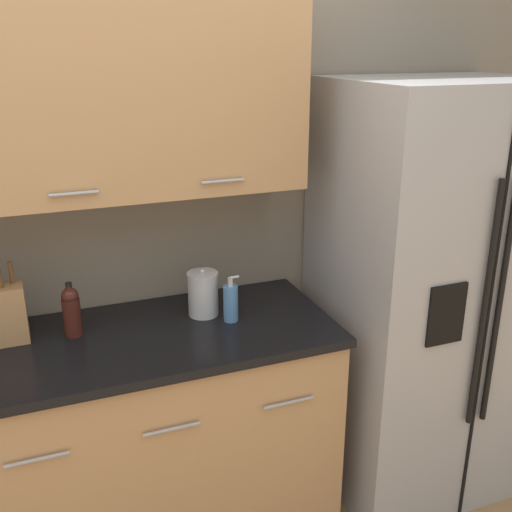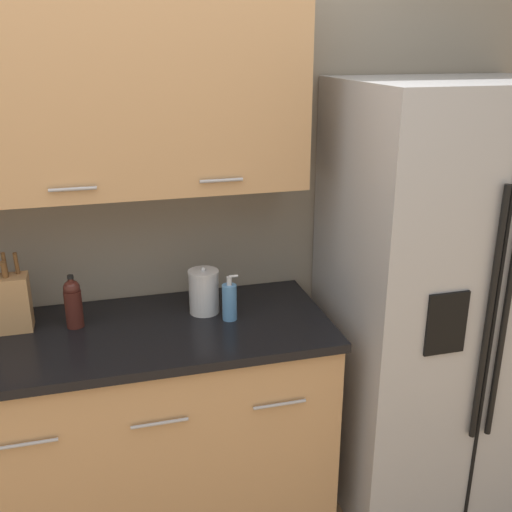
# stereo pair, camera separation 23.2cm
# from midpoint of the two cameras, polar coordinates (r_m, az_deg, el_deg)

# --- Properties ---
(wall_back) EXTENTS (10.00, 0.39, 2.60)m
(wall_back) POSITION_cam_midpoint_polar(r_m,az_deg,el_deg) (2.43, -20.81, 5.62)
(wall_back) COLOR gray
(wall_back) RESTS_ON ground_plane
(counter_unit) EXTENTS (1.84, 0.64, 0.93)m
(counter_unit) POSITION_cam_midpoint_polar(r_m,az_deg,el_deg) (2.55, -17.27, -17.01)
(counter_unit) COLOR black
(counter_unit) RESTS_ON ground_plane
(refrigerator) EXTENTS (0.89, 0.75, 1.83)m
(refrigerator) POSITION_cam_midpoint_polar(r_m,az_deg,el_deg) (2.72, 13.79, -3.54)
(refrigerator) COLOR #9E9EA0
(refrigerator) RESTS_ON ground_plane
(knife_block) EXTENTS (0.15, 0.10, 0.31)m
(knife_block) POSITION_cam_midpoint_polar(r_m,az_deg,el_deg) (2.38, -25.45, -5.02)
(knife_block) COLOR #A87A4C
(knife_block) RESTS_ON counter_unit
(soap_dispenser) EXTENTS (0.06, 0.06, 0.19)m
(soap_dispenser) POSITION_cam_midpoint_polar(r_m,az_deg,el_deg) (2.34, -5.27, -4.50)
(soap_dispenser) COLOR #4C7FB2
(soap_dispenser) RESTS_ON counter_unit
(oil_bottle) EXTENTS (0.07, 0.07, 0.21)m
(oil_bottle) POSITION_cam_midpoint_polar(r_m,az_deg,el_deg) (2.35, -19.92, -4.96)
(oil_bottle) COLOR #3D1914
(oil_bottle) RESTS_ON counter_unit
(steel_canister) EXTENTS (0.12, 0.12, 0.20)m
(steel_canister) POSITION_cam_midpoint_polar(r_m,az_deg,el_deg) (2.40, -7.84, -3.62)
(steel_canister) COLOR #B7B7BA
(steel_canister) RESTS_ON counter_unit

